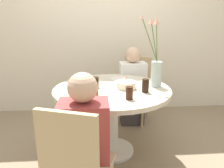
% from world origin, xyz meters
% --- Properties ---
extents(ground_plane, '(16.00, 16.00, 0.00)m').
position_xyz_m(ground_plane, '(0.00, 0.00, 0.00)').
color(ground_plane, '#89755B').
extents(wall_back, '(8.00, 0.05, 2.60)m').
position_xyz_m(wall_back, '(0.00, 1.23, 1.30)').
color(wall_back, beige).
rests_on(wall_back, ground_plane).
extents(dining_table, '(1.16, 1.16, 0.72)m').
position_xyz_m(dining_table, '(0.00, 0.00, 0.58)').
color(dining_table, beige).
rests_on(dining_table, ground_plane).
extents(chair_right_flank, '(0.53, 0.53, 0.88)m').
position_xyz_m(chair_right_flank, '(0.39, 0.82, 0.49)').
color(chair_right_flank, tan).
rests_on(chair_right_flank, ground_plane).
extents(chair_far_back, '(0.51, 0.51, 0.88)m').
position_xyz_m(chair_far_back, '(-0.29, -0.86, 0.49)').
color(chair_far_back, tan).
rests_on(chair_far_back, ground_plane).
extents(birthday_cake, '(0.19, 0.19, 0.12)m').
position_xyz_m(birthday_cake, '(0.14, -0.02, 0.75)').
color(birthday_cake, white).
rests_on(birthday_cake, dining_table).
extents(flower_vase, '(0.24, 0.14, 0.70)m').
position_xyz_m(flower_vase, '(0.44, 0.02, 0.91)').
color(flower_vase, '#B2C6C1').
rests_on(flower_vase, dining_table).
extents(side_plate, '(0.20, 0.20, 0.01)m').
position_xyz_m(side_plate, '(0.09, 0.32, 0.72)').
color(side_plate, silver).
rests_on(side_plate, dining_table).
extents(drink_glass_0, '(0.07, 0.07, 0.10)m').
position_xyz_m(drink_glass_0, '(-0.17, 0.03, 0.77)').
color(drink_glass_0, black).
rests_on(drink_glass_0, dining_table).
extents(drink_glass_1, '(0.08, 0.08, 0.13)m').
position_xyz_m(drink_glass_1, '(-0.29, -0.13, 0.78)').
color(drink_glass_1, '#51280F').
rests_on(drink_glass_1, dining_table).
extents(drink_glass_2, '(0.06, 0.06, 0.11)m').
position_xyz_m(drink_glass_2, '(0.12, -0.34, 0.77)').
color(drink_glass_2, '#33190C').
rests_on(drink_glass_2, dining_table).
extents(drink_glass_3, '(0.06, 0.06, 0.13)m').
position_xyz_m(drink_glass_3, '(0.30, -0.16, 0.78)').
color(drink_glass_3, black).
rests_on(drink_glass_3, dining_table).
extents(drink_glass_4, '(0.08, 0.08, 0.11)m').
position_xyz_m(drink_glass_4, '(-0.17, -0.24, 0.77)').
color(drink_glass_4, maroon).
rests_on(drink_glass_4, dining_table).
extents(person_woman, '(0.34, 0.24, 1.04)m').
position_xyz_m(person_woman, '(0.32, 0.68, 0.49)').
color(person_woman, '#383333').
rests_on(person_woman, ground_plane).
extents(person_boy, '(0.34, 0.24, 1.04)m').
position_xyz_m(person_boy, '(-0.24, -0.71, 0.49)').
color(person_boy, '#383333').
rests_on(person_boy, ground_plane).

